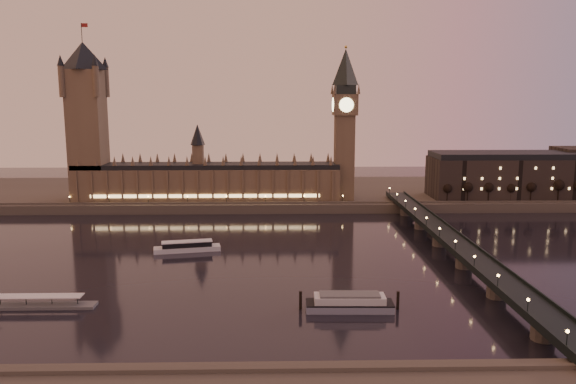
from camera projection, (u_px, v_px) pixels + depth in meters
name	position (u px, v px, depth m)	size (l,w,h in m)	color
ground	(262.00, 257.00, 270.68)	(700.00, 700.00, 0.00)	black
far_embankment	(306.00, 193.00, 433.42)	(560.00, 130.00, 6.00)	#423D35
palace_of_westminster	(207.00, 177.00, 385.37)	(180.00, 26.62, 52.00)	brown
victoria_tower	(86.00, 113.00, 376.20)	(31.68, 31.68, 118.00)	brown
big_ben	(345.00, 115.00, 380.29)	(17.68, 17.68, 104.00)	brown
westminster_bridge	(450.00, 245.00, 271.75)	(13.20, 260.00, 15.30)	black
city_block	(539.00, 173.00, 400.21)	(155.00, 45.00, 34.00)	black
bare_tree_0	(445.00, 188.00, 378.11)	(6.33, 6.33, 12.87)	black
bare_tree_1	(468.00, 188.00, 378.44)	(6.33, 6.33, 12.87)	black
bare_tree_2	(490.00, 188.00, 378.77)	(6.33, 6.33, 12.87)	black
bare_tree_3	(512.00, 188.00, 379.10)	(6.33, 6.33, 12.87)	black
bare_tree_4	(534.00, 188.00, 379.43)	(6.33, 6.33, 12.87)	black
bare_tree_5	(556.00, 188.00, 379.76)	(6.33, 6.33, 12.87)	black
cruise_boat_a	(187.00, 247.00, 280.75)	(33.58, 13.23, 5.25)	silver
moored_barge	(350.00, 303.00, 203.25)	(36.55, 9.71, 6.70)	gray
pontoon_pier	(41.00, 304.00, 206.38)	(39.38, 6.56, 10.50)	#595B5E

